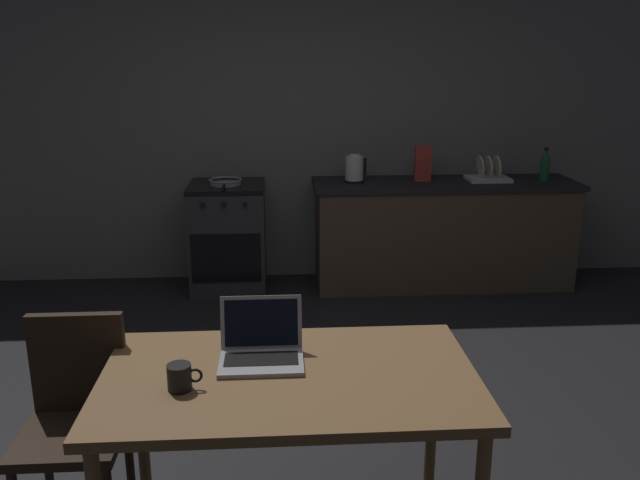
{
  "coord_description": "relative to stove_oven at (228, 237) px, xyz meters",
  "views": [
    {
      "loc": [
        -0.13,
        -2.97,
        1.9
      ],
      "look_at": [
        0.11,
        0.77,
        0.83
      ],
      "focal_mm": 37.05,
      "sensor_mm": 36.0,
      "label": 1
    }
  ],
  "objects": [
    {
      "name": "ground_plane",
      "position": [
        0.54,
        -2.28,
        -0.44
      ],
      "size": [
        12.0,
        12.0,
        0.0
      ],
      "primitive_type": "plane",
      "color": "black"
    },
    {
      "name": "back_wall",
      "position": [
        0.84,
        0.35,
        0.98
      ],
      "size": [
        6.4,
        0.1,
        2.83
      ],
      "primitive_type": "cube",
      "color": "slate",
      "rests_on": "ground_plane"
    },
    {
      "name": "kitchen_counter",
      "position": [
        1.78,
        0.0,
        0.0
      ],
      "size": [
        2.16,
        0.64,
        0.88
      ],
      "color": "#4C3D2D",
      "rests_on": "ground_plane"
    },
    {
      "name": "stove_oven",
      "position": [
        0.0,
        0.0,
        0.0
      ],
      "size": [
        0.6,
        0.62,
        0.88
      ],
      "color": "#2D2D30",
      "rests_on": "ground_plane"
    },
    {
      "name": "dining_table",
      "position": [
        0.44,
        -3.03,
        0.24
      ],
      "size": [
        1.39,
        0.82,
        0.75
      ],
      "color": "brown",
      "rests_on": "ground_plane"
    },
    {
      "name": "chair",
      "position": [
        -0.41,
        -2.86,
        0.08
      ],
      "size": [
        0.4,
        0.4,
        0.9
      ],
      "rotation": [
        0.0,
        0.0,
        -0.2
      ],
      "color": "#2D2116",
      "rests_on": "ground_plane"
    },
    {
      "name": "laptop",
      "position": [
        0.34,
        -2.91,
        0.36
      ],
      "size": [
        0.32,
        0.27,
        0.22
      ],
      "rotation": [
        0.0,
        0.0,
        -0.23
      ],
      "color": "#99999E",
      "rests_on": "dining_table"
    },
    {
      "name": "electric_kettle",
      "position": [
        1.03,
        0.0,
        0.55
      ],
      "size": [
        0.17,
        0.15,
        0.23
      ],
      "color": "black",
      "rests_on": "kitchen_counter"
    },
    {
      "name": "bottle",
      "position": [
        2.59,
        -0.05,
        0.57
      ],
      "size": [
        0.08,
        0.08,
        0.27
      ],
      "color": "#19592D",
      "rests_on": "kitchen_counter"
    },
    {
      "name": "frying_pan",
      "position": [
        -0.0,
        -0.03,
        0.47
      ],
      "size": [
        0.27,
        0.44,
        0.05
      ],
      "color": "gray",
      "rests_on": "stove_oven"
    },
    {
      "name": "coffee_mug",
      "position": [
        0.06,
        -3.13,
        0.36
      ],
      "size": [
        0.12,
        0.09,
        0.09
      ],
      "color": "black",
      "rests_on": "dining_table"
    },
    {
      "name": "cereal_box",
      "position": [
        1.6,
        0.02,
        0.59
      ],
      "size": [
        0.13,
        0.05,
        0.29
      ],
      "color": "#B2382D",
      "rests_on": "kitchen_counter"
    },
    {
      "name": "dish_rack",
      "position": [
        2.14,
        0.0,
        0.49
      ],
      "size": [
        0.34,
        0.26,
        0.21
      ],
      "color": "silver",
      "rests_on": "kitchen_counter"
    }
  ]
}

